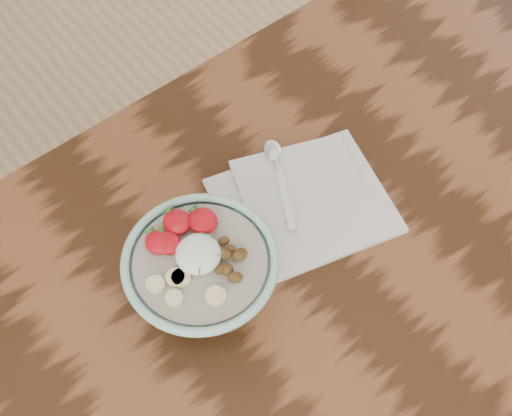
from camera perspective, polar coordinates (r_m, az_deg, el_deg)
The scene contains 4 objects.
table at distance 110.35cm, azimuth 6.00°, elevation -7.85°, with size 160.00×90.00×75.00cm.
breakfast_bowl at distance 94.26cm, azimuth -4.37°, elevation -5.36°, with size 20.19×20.19×13.61cm.
napkin at distance 107.20cm, azimuth 3.69°, elevation 0.64°, with size 29.16×25.83×1.52cm.
spoon at distance 109.30cm, azimuth 1.60°, elevation 3.66°, with size 9.13×15.30×0.85cm.
Camera 1 is at (-35.97, -27.06, 166.45)cm, focal length 50.00 mm.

